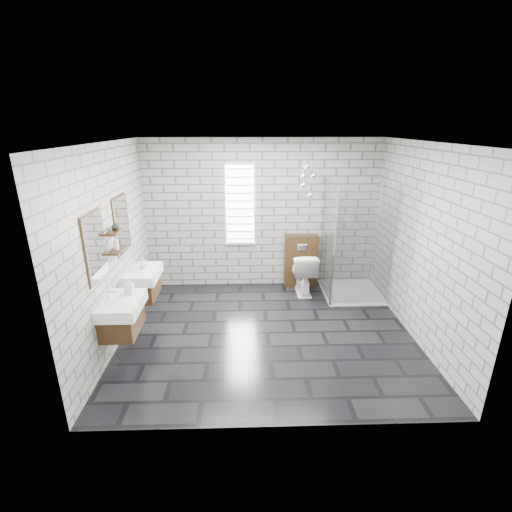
{
  "coord_description": "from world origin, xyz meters",
  "views": [
    {
      "loc": [
        -0.32,
        -4.76,
        2.92
      ],
      "look_at": [
        -0.16,
        0.35,
        1.08
      ],
      "focal_mm": 26.0,
      "sensor_mm": 36.0,
      "label": 1
    }
  ],
  "objects_px": {
    "vanity_right": "(140,275)",
    "shower_enclosure": "(349,270)",
    "vanity_left": "(119,307)",
    "toilet": "(303,272)",
    "cistern_panel": "(301,261)"
  },
  "relations": [
    {
      "from": "vanity_right",
      "to": "toilet",
      "type": "distance_m",
      "value": 2.83
    },
    {
      "from": "vanity_left",
      "to": "shower_enclosure",
      "type": "xyz_separation_m",
      "value": [
        3.41,
        1.74,
        -0.25
      ]
    },
    {
      "from": "vanity_left",
      "to": "cistern_panel",
      "type": "distance_m",
      "value": 3.48
    },
    {
      "from": "shower_enclosure",
      "to": "vanity_right",
      "type": "bearing_deg",
      "value": -168.02
    },
    {
      "from": "vanity_right",
      "to": "cistern_panel",
      "type": "height_order",
      "value": "vanity_right"
    },
    {
      "from": "toilet",
      "to": "vanity_right",
      "type": "bearing_deg",
      "value": 19.16
    },
    {
      "from": "vanity_left",
      "to": "cistern_panel",
      "type": "height_order",
      "value": "vanity_left"
    },
    {
      "from": "vanity_right",
      "to": "shower_enclosure",
      "type": "xyz_separation_m",
      "value": [
        3.41,
        0.72,
        -0.25
      ]
    },
    {
      "from": "vanity_left",
      "to": "vanity_right",
      "type": "relative_size",
      "value": 1.0
    },
    {
      "from": "vanity_right",
      "to": "shower_enclosure",
      "type": "bearing_deg",
      "value": 11.98
    },
    {
      "from": "vanity_left",
      "to": "shower_enclosure",
      "type": "relative_size",
      "value": 0.77
    },
    {
      "from": "cistern_panel",
      "to": "shower_enclosure",
      "type": "relative_size",
      "value": 0.49
    },
    {
      "from": "vanity_left",
      "to": "vanity_right",
      "type": "height_order",
      "value": "same"
    },
    {
      "from": "vanity_left",
      "to": "toilet",
      "type": "distance_m",
      "value": 3.32
    },
    {
      "from": "cistern_panel",
      "to": "toilet",
      "type": "height_order",
      "value": "cistern_panel"
    }
  ]
}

